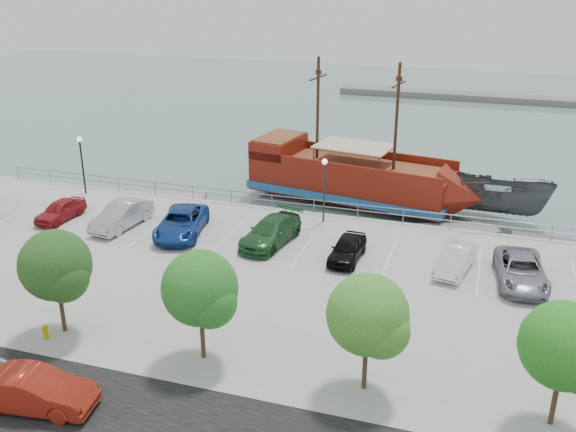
% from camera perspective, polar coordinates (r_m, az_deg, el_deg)
% --- Properties ---
extents(ground, '(160.00, 160.00, 0.00)m').
position_cam_1_polar(ground, '(36.76, 0.54, -5.63)').
color(ground, slate).
extents(sidewalk, '(100.00, 4.00, 0.05)m').
position_cam_1_polar(sidewalk, '(28.18, -5.60, -12.74)').
color(sidewalk, '#99958F').
rests_on(sidewalk, land_slab).
extents(seawall_railing, '(50.00, 0.06, 1.00)m').
position_cam_1_polar(seawall_railing, '(43.00, 3.61, 0.77)').
color(seawall_railing, slate).
rests_on(seawall_railing, land_slab).
extents(far_shore, '(40.00, 3.00, 0.80)m').
position_cam_1_polar(far_shore, '(87.76, 17.88, 9.96)').
color(far_shore, slate).
rests_on(far_shore, ground).
extents(pirate_ship, '(17.72, 7.51, 11.02)m').
position_cam_1_polar(pirate_ship, '(47.42, 6.99, 3.10)').
color(pirate_ship, maroon).
rests_on(pirate_ship, ground).
extents(patrol_boat, '(8.00, 4.34, 2.93)m').
position_cam_1_polar(patrol_boat, '(46.84, 18.03, 1.42)').
color(patrol_boat, '#47494D').
rests_on(patrol_boat, ground).
extents(dock_west, '(7.68, 4.20, 0.42)m').
position_cam_1_polar(dock_west, '(49.53, -11.61, 1.63)').
color(dock_west, gray).
rests_on(dock_west, ground).
extents(dock_mid, '(7.40, 4.87, 0.41)m').
position_cam_1_polar(dock_mid, '(43.77, 13.63, -1.31)').
color(dock_mid, gray).
rests_on(dock_mid, ground).
extents(dock_east, '(6.42, 2.32, 0.36)m').
position_cam_1_polar(dock_east, '(44.06, 23.27, -2.42)').
color(dock_east, '#665E56').
rests_on(dock_east, ground).
extents(street_sedan, '(4.90, 2.24, 1.56)m').
position_cam_1_polar(street_sedan, '(26.97, -21.67, -14.22)').
color(street_sedan, '#9E2213').
rests_on(street_sedan, street).
extents(fire_hydrant, '(0.24, 0.24, 0.70)m').
position_cam_1_polar(fire_hydrant, '(31.32, -20.74, -9.58)').
color(fire_hydrant, '#BFA300').
rests_on(fire_hydrant, sidewalk).
extents(lamp_post_left, '(0.36, 0.36, 4.28)m').
position_cam_1_polar(lamp_post_left, '(48.46, -17.91, 5.20)').
color(lamp_post_left, black).
rests_on(lamp_post_left, land_slab).
extents(lamp_post_mid, '(0.36, 0.36, 4.28)m').
position_cam_1_polar(lamp_post_mid, '(40.99, 3.24, 3.30)').
color(lamp_post_mid, black).
rests_on(lamp_post_mid, land_slab).
extents(tree_c, '(3.30, 3.20, 5.00)m').
position_cam_1_polar(tree_c, '(30.15, -19.81, -4.40)').
color(tree_c, '#473321').
rests_on(tree_c, sidewalk).
extents(tree_d, '(3.30, 3.20, 5.00)m').
position_cam_1_polar(tree_d, '(26.73, -7.62, -6.66)').
color(tree_d, '#473321').
rests_on(tree_d, sidewalk).
extents(tree_e, '(3.30, 3.20, 5.00)m').
position_cam_1_polar(tree_e, '(24.85, 7.38, -9.01)').
color(tree_e, '#473321').
rests_on(tree_e, sidewalk).
extents(tree_f, '(3.30, 3.20, 5.00)m').
position_cam_1_polar(tree_f, '(24.88, 23.70, -10.85)').
color(tree_f, '#473321').
rests_on(tree_f, sidewalk).
extents(parked_car_a, '(1.84, 4.00, 1.33)m').
position_cam_1_polar(parked_car_a, '(44.65, -19.58, 0.50)').
color(parked_car_a, maroon).
rests_on(parked_car_a, land_slab).
extents(parked_car_b, '(2.24, 4.96, 1.58)m').
position_cam_1_polar(parked_car_b, '(42.22, -14.58, 0.06)').
color(parked_car_b, '#AFAFAF').
rests_on(parked_car_b, land_slab).
extents(parked_car_c, '(3.63, 5.94, 1.54)m').
position_cam_1_polar(parked_car_c, '(40.34, -9.47, -0.58)').
color(parked_car_c, navy).
rests_on(parked_car_c, land_slab).
extents(parked_car_d, '(3.01, 5.55, 1.53)m').
position_cam_1_polar(parked_car_d, '(38.51, -1.54, -1.40)').
color(parked_car_d, '#225329').
rests_on(parked_car_d, land_slab).
extents(parked_car_e, '(1.76, 4.05, 1.36)m').
position_cam_1_polar(parked_car_e, '(36.64, 5.29, -2.90)').
color(parked_car_e, black).
rests_on(parked_car_e, land_slab).
extents(parked_car_f, '(2.24, 4.37, 1.37)m').
position_cam_1_polar(parked_car_f, '(36.38, 14.66, -3.74)').
color(parked_car_f, white).
rests_on(parked_car_f, land_slab).
extents(parked_car_g, '(2.98, 5.47, 1.46)m').
position_cam_1_polar(parked_car_g, '(36.05, 20.02, -4.57)').
color(parked_car_g, gray).
rests_on(parked_car_g, land_slab).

